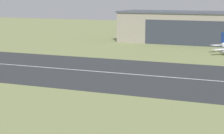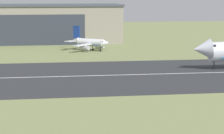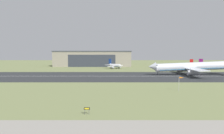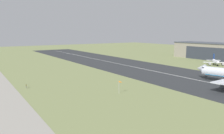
# 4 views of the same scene
# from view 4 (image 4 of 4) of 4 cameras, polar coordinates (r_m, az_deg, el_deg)

# --- Properties ---
(ground_plane) EXTENTS (649.10, 649.10, 0.00)m
(ground_plane) POSITION_cam_4_polar(r_m,az_deg,el_deg) (131.74, -13.70, -2.79)
(ground_plane) COLOR #7A8451
(runway_strip) EXTENTS (409.10, 55.35, 0.06)m
(runway_strip) POSITION_cam_4_polar(r_m,az_deg,el_deg) (163.30, 7.33, -0.33)
(runway_strip) COLOR #2B2D30
(runway_strip) RESTS_ON ground_plane
(runway_centreline) EXTENTS (368.19, 0.70, 0.01)m
(runway_centreline) POSITION_cam_4_polar(r_m,az_deg,el_deg) (163.30, 7.33, -0.31)
(runway_centreline) COLOR silver
(runway_centreline) RESTS_ON runway_strip
(hangar_building) EXTENTS (80.98, 24.99, 16.37)m
(hangar_building) POSITION_cam_4_polar(r_m,az_deg,el_deg) (236.32, 25.23, 3.78)
(hangar_building) COLOR gray
(hangar_building) RESTS_ON ground_plane
(airplane_parked_west) EXTENTS (17.12, 17.57, 8.93)m
(airplane_parked_west) POSITION_cam_4_polar(r_m,az_deg,el_deg) (194.70, 25.49, 1.24)
(airplane_parked_west) COLOR white
(airplane_parked_west) RESTS_ON ground_plane
(windsock_pole) EXTENTS (2.10, 0.96, 5.58)m
(windsock_pole) POSITION_cam_4_polar(r_m,az_deg,el_deg) (94.37, 2.24, -4.15)
(windsock_pole) COLOR #B7B7BC
(windsock_pole) RESTS_ON ground_plane
(runway_sign) EXTENTS (1.46, 0.13, 1.77)m
(runway_sign) POSITION_cam_4_polar(r_m,az_deg,el_deg) (112.61, -21.49, -4.50)
(runway_sign) COLOR #4C4C51
(runway_sign) RESTS_ON ground_plane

